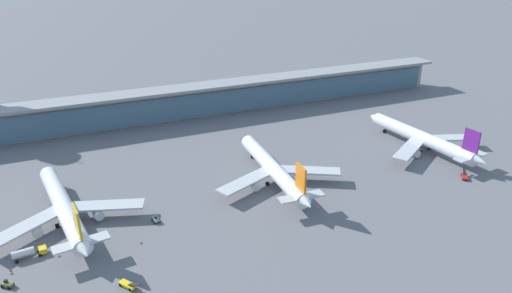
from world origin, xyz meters
TOP-DOWN VIEW (x-y plane):
  - ground_plane at (0.00, 0.00)m, footprint 1200.00×1200.00m
  - airliner_left_stand at (-68.48, -1.95)m, footprint 45.32×59.43m
  - airliner_centre_stand at (-0.03, -2.95)m, footprint 45.75×59.49m
  - airliner_right_stand at (66.88, -1.40)m, footprint 45.45×59.50m
  - service_truck_near_nose_yellow at (-78.96, -16.42)m, footprint 8.81×3.42m
  - service_truck_mid_apron_olive at (-83.59, -27.18)m, footprint 3.31×3.08m
  - service_truck_by_tail_red at (64.01, -27.08)m, footprint 5.18×6.24m
  - service_truck_on_taxiway_yellow at (-56.28, -39.02)m, footprint 5.02×6.34m
  - service_truck_at_far_stand_grey at (-43.68, -12.29)m, footprint 2.14×3.10m
  - terminal_building at (0.00, 73.63)m, footprint 258.87×12.80m
  - safety_cone_alpha at (-71.39, -19.10)m, footprint 0.62×0.62m
  - safety_cone_bravo at (-82.91, -22.01)m, footprint 0.62×0.62m
  - safety_cone_charlie at (-83.22, -20.58)m, footprint 0.62×0.62m
  - safety_cone_delta at (-49.90, -21.74)m, footprint 0.62×0.62m

SIDE VIEW (x-z plane):
  - ground_plane at x=0.00m, z-range 0.00..0.00m
  - safety_cone_alpha at x=-71.39m, z-range -0.03..0.67m
  - safety_cone_bravo at x=-82.91m, z-range -0.03..0.67m
  - safety_cone_charlie at x=-83.22m, z-range -0.03..0.67m
  - safety_cone_delta at x=-49.90m, z-range -0.03..0.67m
  - service_truck_by_tail_red at x=64.01m, z-range -0.54..2.16m
  - service_truck_on_taxiway_yellow at x=-56.28m, z-range -0.54..2.16m
  - service_truck_mid_apron_olive at x=-83.59m, z-range -0.15..1.90m
  - service_truck_at_far_stand_grey at x=-43.68m, z-range -0.15..1.90m
  - service_truck_near_nose_yellow at x=-78.96m, z-range 0.23..3.18m
  - airliner_left_stand at x=-68.48m, z-range -2.93..12.91m
  - airliner_centre_stand at x=-0.03m, z-range -2.93..12.91m
  - airliner_right_stand at x=66.88m, z-range -2.93..12.91m
  - terminal_building at x=0.00m, z-range 0.27..15.47m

